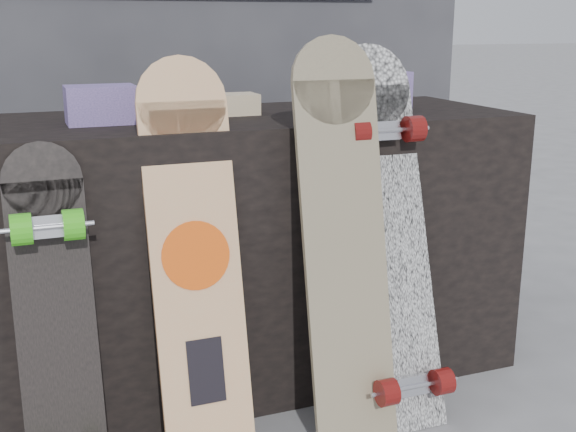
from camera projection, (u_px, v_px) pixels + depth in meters
name	position (u px, v px, depth m)	size (l,w,h in m)	color
vendor_table	(244.00, 247.00, 2.19)	(1.60, 0.60, 0.80)	black
booth	(174.00, 11.00, 2.77)	(2.40, 0.22, 2.20)	#35353A
merch_box_purple	(101.00, 105.00, 1.90)	(0.18, 0.12, 0.10)	#473C7B
merch_box_small	(381.00, 91.00, 2.16)	(0.14, 0.14, 0.12)	#473C7B
merch_box_flat	(220.00, 105.00, 2.08)	(0.22, 0.10, 0.06)	#D1B78C
longboard_geisha	(195.00, 250.00, 1.77)	(0.22, 0.24, 0.99)	beige
longboard_celtic	(344.00, 230.00, 1.84)	(0.23, 0.23, 1.03)	beige
longboard_cascadia	(388.00, 231.00, 1.93)	(0.23, 0.38, 1.01)	white
skateboard_dark	(56.00, 322.00, 1.63)	(0.18, 0.25, 0.80)	black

